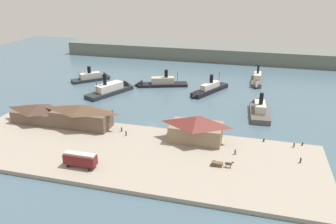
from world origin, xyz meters
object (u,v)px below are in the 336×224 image
ferry_shed_customs_shed (39,113)px  ferry_departing_north (207,90)px  pedestrian_standing_center (126,133)px  ferry_near_quay (156,83)px  mooring_post_center_east (264,140)px  mooring_post_east (302,144)px  street_tram (80,159)px  pedestrian_near_east_shed (235,152)px  ferry_shed_east_terminal (81,116)px  ferry_mid_harbor (95,77)px  ferry_outer_harbor (259,109)px  pedestrian_by_tram (294,145)px  pedestrian_at_waters_edge (122,129)px  ferry_shed_central_terminal (196,128)px  horse_cart (221,163)px  ferry_moored_west (114,89)px  pedestrian_walking_east (301,160)px  ferry_approaching_east (257,80)px

ferry_shed_customs_shed → ferry_departing_north: bearing=43.4°
pedestrian_standing_center → ferry_near_quay: bearing=97.1°
mooring_post_center_east → mooring_post_east: 11.29m
street_tram → pedestrian_near_east_shed: 43.21m
ferry_shed_east_terminal → mooring_post_east: bearing=3.7°
ferry_mid_harbor → ferry_outer_harbor: ferry_outer_harbor is taller
mooring_post_east → pedestrian_by_tram: bearing=-144.4°
pedestrian_at_waters_edge → ferry_shed_east_terminal: bearing=179.0°
ferry_shed_central_terminal → horse_cart: size_ratio=2.72×
mooring_post_center_east → ferry_moored_west: bearing=151.4°
ferry_shed_east_terminal → ferry_moored_west: (-5.56, 39.88, -3.51)m
ferry_shed_east_terminal → mooring_post_east: (71.09, 4.62, -3.53)m
street_tram → ferry_moored_west: ferry_moored_west is taller
pedestrian_walking_east → pedestrian_by_tram: pedestrian_walking_east is taller
ferry_mid_harbor → street_tram: bearing=-65.9°
ferry_shed_east_terminal → ferry_moored_west: bearing=97.9°
ferry_shed_customs_shed → mooring_post_center_east: bearing=3.1°
pedestrian_walking_east → ferry_departing_north: 65.32m
ferry_shed_east_terminal → pedestrian_standing_center: ferry_shed_east_terminal is taller
pedestrian_standing_center → mooring_post_center_east: bearing=9.5°
pedestrian_standing_center → ferry_approaching_east: 84.09m
pedestrian_standing_center → ferry_departing_north: size_ratio=0.07×
ferry_approaching_east → mooring_post_east: bearing=-77.8°
pedestrian_by_tram → ferry_mid_harbor: (-91.52, 52.70, -0.58)m
street_tram → pedestrian_by_tram: 62.08m
horse_cart → mooring_post_east: (22.37, 18.46, -0.47)m
ferry_approaching_east → ferry_moored_west: bearing=-153.2°
pedestrian_near_east_shed → ferry_approaching_east: ferry_approaching_east is taller
pedestrian_near_east_shed → street_tram: bearing=-156.1°
ferry_departing_north → pedestrian_standing_center: bearing=-109.2°
horse_cart → ferry_outer_harbor: ferry_outer_harbor is taller
pedestrian_near_east_shed → ferry_moored_west: bearing=141.3°
street_tram → ferry_outer_harbor: bearing=50.2°
ferry_shed_customs_shed → ferry_outer_harbor: ferry_outer_harbor is taller
pedestrian_standing_center → pedestrian_at_waters_edge: 3.69m
ferry_shed_east_terminal → ferry_shed_central_terminal: bearing=0.1°
pedestrian_near_east_shed → ferry_outer_harbor: (6.34, 37.49, -0.40)m
mooring_post_east → ferry_mid_harbor: bearing=151.6°
ferry_mid_harbor → ferry_outer_harbor: size_ratio=0.86×
pedestrian_by_tram → mooring_post_center_east: size_ratio=1.92×
pedestrian_at_waters_edge → ferry_outer_harbor: (43.70, 31.56, -0.36)m
ferry_shed_east_terminal → ferry_moored_west: ferry_moored_west is taller
ferry_shed_east_terminal → pedestrian_by_tram: 68.63m
ferry_departing_north → pedestrian_by_tram: bearing=-54.5°
street_tram → ferry_shed_customs_shed: bearing=140.7°
pedestrian_near_east_shed → mooring_post_center_east: 13.15m
ferry_near_quay → ferry_outer_harbor: (48.20, -22.54, 0.19)m
horse_cart → ferry_mid_harbor: 99.76m
mooring_post_center_east → mooring_post_east: bearing=1.7°
pedestrian_near_east_shed → ferry_approaching_east: 77.64m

